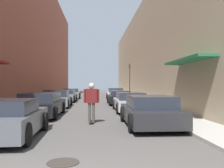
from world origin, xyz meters
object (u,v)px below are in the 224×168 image
(parked_car_left_2, at_px, (57,99))
(parked_car_left_4, at_px, (71,94))
(parked_car_right_2, at_px, (119,97))
(manhole_cover, at_px, (63,163))
(parked_car_right_1, at_px, (130,102))
(parked_car_right_3, at_px, (115,94))
(traffic_light, at_px, (130,77))
(parked_car_left_0, at_px, (8,119))
(parked_car_left_3, at_px, (65,96))
(skateboarder, at_px, (91,98))
(parked_car_right_0, at_px, (150,111))
(parked_car_left_1, at_px, (41,105))

(parked_car_left_2, distance_m, parked_car_left_4, 11.05)
(parked_car_right_2, height_order, manhole_cover, parked_car_right_2)
(parked_car_left_2, bearing_deg, parked_car_right_1, -33.67)
(parked_car_left_4, height_order, parked_car_right_3, parked_car_right_3)
(traffic_light, bearing_deg, parked_car_left_0, -109.00)
(parked_car_right_1, height_order, parked_car_right_3, parked_car_right_3)
(parked_car_left_3, bearing_deg, parked_car_right_3, 30.53)
(parked_car_left_4, height_order, parked_car_right_2, parked_car_left_4)
(parked_car_right_3, height_order, skateboarder, skateboarder)
(parked_car_left_3, bearing_deg, parked_car_right_2, -33.10)
(skateboarder, relative_size, manhole_cover, 2.54)
(parked_car_right_2, bearing_deg, skateboarder, -102.23)
(parked_car_right_3, bearing_deg, manhole_cover, -97.52)
(parked_car_left_0, xyz_separation_m, parked_car_right_0, (4.99, 1.86, 0.01))
(parked_car_left_1, distance_m, skateboarder, 3.74)
(parked_car_left_2, bearing_deg, parked_car_left_0, -89.38)
(parked_car_left_1, xyz_separation_m, parked_car_left_4, (0.01, 16.56, -0.03))
(parked_car_left_4, distance_m, parked_car_right_0, 20.71)
(parked_car_right_2, distance_m, parked_car_right_3, 6.26)
(parked_car_right_2, bearing_deg, parked_car_left_0, -110.23)
(parked_car_right_0, height_order, parked_car_right_3, parked_car_right_3)
(parked_car_left_3, xyz_separation_m, skateboarder, (2.73, -13.57, 0.51))
(parked_car_right_2, distance_m, manhole_cover, 16.09)
(parked_car_left_1, bearing_deg, parked_car_right_2, 57.60)
(parked_car_left_1, bearing_deg, parked_car_left_3, 90.16)
(parked_car_left_0, bearing_deg, skateboarder, 47.36)
(parked_car_left_1, bearing_deg, traffic_light, 64.07)
(parked_car_left_0, distance_m, manhole_cover, 3.44)
(parked_car_left_3, relative_size, skateboarder, 2.25)
(parked_car_left_1, height_order, parked_car_right_1, parked_car_left_1)
(parked_car_left_0, height_order, parked_car_right_1, parked_car_left_0)
(parked_car_left_3, distance_m, skateboarder, 13.85)
(parked_car_left_0, bearing_deg, manhole_cover, -52.14)
(parked_car_right_2, relative_size, parked_car_right_3, 0.99)
(parked_car_left_2, relative_size, manhole_cover, 6.12)
(parked_car_left_4, distance_m, manhole_cover, 24.72)
(parked_car_left_0, xyz_separation_m, parked_car_left_2, (-0.12, 10.89, 0.02))
(parked_car_right_0, relative_size, parked_car_right_3, 0.93)
(parked_car_left_1, height_order, parked_car_left_2, parked_car_left_2)
(parked_car_left_3, distance_m, parked_car_right_0, 15.42)
(skateboarder, bearing_deg, parked_car_right_2, 77.77)
(traffic_light, bearing_deg, parked_car_left_1, -115.93)
(parked_car_left_0, xyz_separation_m, parked_car_left_3, (-0.12, 16.40, -0.02))
(parked_car_left_3, xyz_separation_m, parked_car_right_3, (5.11, 3.02, 0.05))
(manhole_cover, bearing_deg, parked_car_right_0, 57.28)
(parked_car_left_4, bearing_deg, parked_car_right_2, -60.67)
(skateboarder, bearing_deg, parked_car_left_2, 108.74)
(parked_car_right_1, relative_size, skateboarder, 2.57)
(skateboarder, relative_size, traffic_light, 0.46)
(parked_car_left_2, bearing_deg, traffic_light, 50.73)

